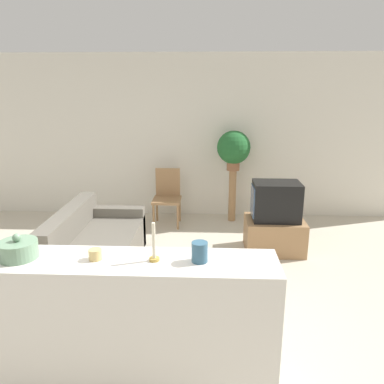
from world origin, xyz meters
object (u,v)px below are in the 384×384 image
at_px(wooden_chair, 167,194).
at_px(potted_plant, 234,148).
at_px(decorative_bowl, 18,249).
at_px(couch, 95,248).
at_px(television, 276,201).

xyz_separation_m(wooden_chair, potted_plant, (1.06, 0.19, 0.73)).
height_order(wooden_chair, decorative_bowl, decorative_bowl).
bearing_deg(wooden_chair, couch, -112.90).
height_order(television, decorative_bowl, decorative_bowl).
height_order(couch, potted_plant, potted_plant).
bearing_deg(potted_plant, couch, -133.67).
height_order(television, potted_plant, potted_plant).
bearing_deg(couch, television, 16.27).
distance_m(couch, decorative_bowl, 2.04).
distance_m(couch, potted_plant, 2.71).
xyz_separation_m(television, wooden_chair, (-1.55, 1.00, -0.21)).
distance_m(wooden_chair, potted_plant, 1.30).
bearing_deg(potted_plant, decorative_bowl, -114.29).
bearing_deg(decorative_bowl, television, 49.28).
relative_size(couch, television, 2.57).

